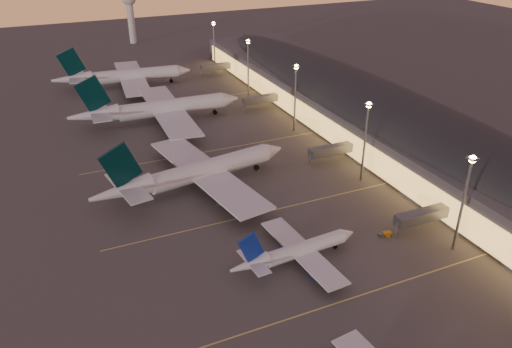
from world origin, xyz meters
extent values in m
plane|color=#44413E|center=(0.00, 0.00, 0.00)|extent=(700.00, 700.00, 0.00)
cylinder|color=silver|center=(0.28, 11.59, 3.22)|extent=(21.33, 5.03, 3.60)
cone|color=silver|center=(12.52, 12.43, 3.22)|extent=(3.65, 3.82, 3.60)
cone|color=silver|center=(-15.03, 10.54, 3.67)|extent=(9.77, 4.24, 3.60)
cube|color=silver|center=(-0.74, 11.52, 2.59)|extent=(8.19, 30.65, 0.40)
cylinder|color=navy|center=(-0.52, 18.22, 1.38)|extent=(4.95, 3.02, 2.70)
cylinder|color=navy|center=(0.39, 4.92, 1.38)|extent=(4.95, 3.02, 2.70)
cube|color=navy|center=(-14.55, 10.58, 8.33)|extent=(6.61, 0.99, 7.81)
cube|color=silver|center=(-13.87, 10.62, 4.21)|extent=(4.15, 11.12, 0.25)
cylinder|color=black|center=(9.13, 12.20, 0.71)|extent=(0.31, 0.31, 1.42)
cylinder|color=black|center=(9.13, 12.20, 0.50)|extent=(1.05, 0.70, 1.01)
cylinder|color=black|center=(-1.60, 13.99, 0.71)|extent=(0.31, 0.31, 1.42)
cylinder|color=black|center=(-1.60, 13.99, 0.50)|extent=(1.05, 0.70, 1.01)
cylinder|color=black|center=(-1.25, 8.96, 0.71)|extent=(0.31, 0.31, 1.42)
cylinder|color=black|center=(-1.25, 8.96, 0.50)|extent=(1.05, 0.70, 1.01)
cylinder|color=silver|center=(-7.58, 57.18, 5.39)|extent=(40.02, 12.55, 5.98)
cone|color=silver|center=(15.07, 61.05, 5.39)|extent=(7.30, 6.97, 5.98)
cone|color=silver|center=(-35.90, 52.35, 6.13)|extent=(18.62, 8.90, 5.98)
cube|color=silver|center=(-9.47, 56.86, 4.34)|extent=(21.05, 58.96, 0.66)
cylinder|color=#5B5E63|center=(-10.35, 69.62, 2.32)|extent=(9.56, 5.93, 4.49)
cylinder|color=#5B5E63|center=(-6.07, 44.53, 2.32)|extent=(9.56, 5.93, 4.49)
cube|color=black|center=(-35.02, 52.50, 13.86)|extent=(11.79, 2.87, 13.28)
cube|color=silver|center=(-33.76, 52.72, 7.03)|extent=(9.79, 21.60, 0.42)
cylinder|color=black|center=(8.80, 59.98, 1.20)|extent=(0.55, 0.55, 2.39)
cylinder|color=black|center=(8.80, 59.98, 0.84)|extent=(1.83, 1.31, 1.68)
cylinder|color=black|center=(-11.43, 60.78, 1.20)|extent=(0.55, 0.55, 2.39)
cylinder|color=black|center=(-11.43, 60.78, 0.84)|extent=(1.83, 1.31, 1.68)
cylinder|color=black|center=(-10.03, 52.52, 1.20)|extent=(0.55, 0.55, 2.39)
cylinder|color=black|center=(-10.03, 52.52, 0.84)|extent=(1.83, 1.31, 1.68)
cylinder|color=silver|center=(-3.86, 114.63, 5.76)|extent=(42.52, 7.71, 6.40)
cone|color=silver|center=(20.71, 113.87, 5.76)|extent=(7.02, 6.61, 6.40)
cone|color=silver|center=(-34.58, 115.58, 6.56)|extent=(19.31, 6.99, 6.40)
cube|color=silver|center=(-5.91, 114.70, 4.64)|extent=(14.20, 62.24, 0.70)
cylinder|color=#5B5E63|center=(-4.12, 128.26, 2.48)|extent=(9.70, 5.09, 4.80)
cylinder|color=#5B5E63|center=(-4.96, 101.04, 2.48)|extent=(9.70, 5.09, 4.80)
cube|color=black|center=(-33.62, 115.55, 14.83)|extent=(12.65, 1.35, 14.21)
cube|color=silver|center=(-32.25, 115.51, 7.52)|extent=(7.51, 22.48, 0.45)
cylinder|color=black|center=(13.91, 114.08, 1.28)|extent=(0.53, 0.53, 2.56)
cylinder|color=black|center=(13.91, 114.08, 0.90)|extent=(1.83, 1.18, 1.79)
cylinder|color=black|center=(-7.13, 119.22, 1.28)|extent=(0.53, 0.53, 2.56)
cylinder|color=black|center=(-7.13, 119.22, 0.90)|extent=(1.83, 1.18, 1.79)
cylinder|color=black|center=(-7.41, 110.26, 1.28)|extent=(0.53, 0.53, 2.56)
cylinder|color=black|center=(-7.41, 110.26, 0.90)|extent=(1.83, 1.18, 1.79)
cylinder|color=silver|center=(-7.77, 166.65, 5.49)|extent=(40.75, 9.58, 6.11)
cone|color=silver|center=(15.59, 164.62, 5.49)|extent=(7.02, 6.65, 6.11)
cone|color=silver|center=(-36.96, 169.19, 6.26)|extent=(18.69, 7.66, 6.11)
cube|color=silver|center=(-9.71, 166.82, 4.43)|extent=(16.79, 59.81, 0.67)
cylinder|color=#5B5E63|center=(-7.29, 179.65, 2.37)|extent=(9.48, 5.35, 4.58)
cylinder|color=#5B5E63|center=(-9.54, 153.78, 2.37)|extent=(9.48, 5.35, 4.58)
cube|color=black|center=(-36.05, 169.11, 14.14)|extent=(12.08, 1.96, 13.55)
cube|color=silver|center=(-34.76, 169.00, 7.17)|extent=(8.33, 21.73, 0.43)
cylinder|color=black|center=(9.13, 165.19, 1.22)|extent=(0.53, 0.53, 2.44)
cylinder|color=black|center=(9.13, 165.19, 0.85)|extent=(1.80, 1.21, 1.71)
cylinder|color=black|center=(-10.64, 171.19, 1.22)|extent=(0.53, 0.53, 2.44)
cylinder|color=black|center=(-10.64, 171.19, 0.85)|extent=(1.80, 1.21, 1.71)
cylinder|color=black|center=(-11.38, 162.68, 1.22)|extent=(0.53, 0.53, 2.44)
cylinder|color=black|center=(-11.38, 162.68, 0.85)|extent=(1.80, 1.21, 1.71)
cube|color=#46464B|center=(62.00, 72.50, 6.00)|extent=(40.00, 255.00, 12.00)
ellipsoid|color=black|center=(62.00, 72.50, 12.00)|extent=(39.00, 253.00, 10.92)
cube|color=#F4B254|center=(41.80, 72.50, 5.00)|extent=(0.40, 244.80, 8.00)
cube|color=#5B5E63|center=(34.00, 10.00, 4.50)|extent=(16.00, 3.20, 3.00)
cylinder|color=gray|center=(26.00, 10.00, 2.20)|extent=(0.70, 0.70, 4.40)
cube|color=#5B5E63|center=(34.00, 55.00, 4.50)|extent=(16.00, 3.20, 3.00)
cylinder|color=gray|center=(26.00, 55.00, 2.20)|extent=(0.70, 0.70, 4.40)
cube|color=#5B5E63|center=(34.00, 112.00, 4.50)|extent=(16.00, 3.20, 3.00)
cylinder|color=gray|center=(26.00, 112.00, 2.20)|extent=(0.70, 0.70, 4.40)
cube|color=#5B5E63|center=(34.00, 168.00, 4.50)|extent=(16.00, 3.20, 3.00)
cylinder|color=gray|center=(26.00, 168.00, 2.20)|extent=(0.70, 0.70, 4.40)
cylinder|color=gray|center=(36.00, 0.00, 12.50)|extent=(0.70, 0.70, 25.00)
cube|color=gray|center=(36.00, 0.00, 25.20)|extent=(2.20, 2.20, 0.50)
sphere|color=#FEBC51|center=(36.00, 0.00, 25.00)|extent=(1.80, 1.80, 1.80)
cylinder|color=gray|center=(36.00, 40.00, 12.50)|extent=(0.70, 0.70, 25.00)
cube|color=gray|center=(36.00, 40.00, 25.20)|extent=(2.20, 2.20, 0.50)
sphere|color=#FEBC51|center=(36.00, 40.00, 25.00)|extent=(1.80, 1.80, 1.80)
cylinder|color=gray|center=(36.00, 85.00, 12.50)|extent=(0.70, 0.70, 25.00)
cube|color=gray|center=(36.00, 85.00, 25.20)|extent=(2.20, 2.20, 0.50)
sphere|color=#FEBC51|center=(36.00, 85.00, 25.00)|extent=(1.80, 1.80, 1.80)
cylinder|color=gray|center=(36.00, 130.00, 12.50)|extent=(0.70, 0.70, 25.00)
cube|color=gray|center=(36.00, 130.00, 25.20)|extent=(2.20, 2.20, 0.50)
sphere|color=#FEBC51|center=(36.00, 130.00, 25.00)|extent=(1.80, 1.80, 1.80)
cylinder|color=gray|center=(36.00, 175.00, 12.50)|extent=(0.70, 0.70, 25.00)
cube|color=gray|center=(36.00, 175.00, 25.20)|extent=(2.20, 2.20, 0.50)
sphere|color=#FEBC51|center=(36.00, 175.00, 25.00)|extent=(1.80, 1.80, 1.80)
cylinder|color=silver|center=(10.00, 260.00, 13.00)|extent=(4.40, 4.40, 26.00)
cube|color=#D8C659|center=(0.00, -5.00, 0.01)|extent=(90.00, 0.36, 0.00)
cube|color=#D8C659|center=(0.00, 35.00, 0.01)|extent=(90.00, 0.36, 0.00)
cube|color=#D8C659|center=(0.00, 80.00, 0.01)|extent=(90.00, 0.36, 0.00)
cube|color=#D8C659|center=(0.00, 135.00, 0.01)|extent=(90.00, 0.36, 0.00)
cube|color=orange|center=(24.55, 11.57, 0.51)|extent=(2.50, 1.86, 1.03)
cube|color=#5B5E63|center=(22.91, 11.93, 0.37)|extent=(1.54, 1.47, 0.75)
cylinder|color=black|center=(25.53, 12.07, 0.21)|extent=(0.44, 0.25, 0.41)
cylinder|color=black|center=(25.22, 10.70, 0.21)|extent=(0.44, 0.25, 0.41)
cylinder|color=black|center=(23.89, 12.43, 0.21)|extent=(0.44, 0.25, 0.41)
cylinder|color=black|center=(23.58, 11.07, 0.21)|extent=(0.44, 0.25, 0.41)
camera|label=1|loc=(-50.67, -73.27, 74.36)|focal=35.00mm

